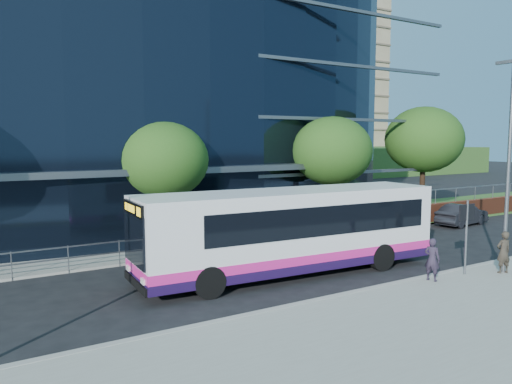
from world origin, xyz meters
TOP-DOWN VIEW (x-y plane):
  - ground at (0.00, 0.00)m, footprint 200.00×200.00m
  - pavement_near at (0.00, -5.00)m, footprint 80.00×8.00m
  - kerb at (0.00, -1.00)m, footprint 80.00×0.25m
  - yellow_line_outer at (0.00, -0.80)m, footprint 80.00×0.08m
  - yellow_line_inner at (0.00, -0.65)m, footprint 80.00×0.08m
  - far_forecourt at (-6.00, 11.00)m, footprint 50.00×8.00m
  - grass_verge at (24.00, 11.00)m, footprint 36.00×8.00m
  - glass_office at (-4.00, 20.85)m, footprint 44.00×23.10m
  - retaining_wall at (20.00, 7.30)m, footprint 34.00×0.40m
  - guard_railings at (-8.00, 7.00)m, footprint 24.00×0.05m
  - apartment_block at (32.00, 57.21)m, footprint 60.00×42.00m
  - street_sign at (4.50, -1.59)m, footprint 0.85×0.09m
  - tree_far_b at (-3.00, 9.50)m, footprint 4.29×4.29m
  - tree_far_c at (7.00, 9.00)m, footprint 4.62×4.62m
  - tree_far_d at (16.00, 10.00)m, footprint 5.28×5.28m
  - tree_dist_e at (24.00, 40.00)m, footprint 4.62×4.62m
  - tree_dist_f at (40.00, 42.00)m, footprint 4.29×4.29m
  - streetlight_east at (6.00, -2.17)m, footprint 0.15×0.77m
  - city_bus at (-0.64, 2.29)m, footprint 12.22×3.52m
  - parked_car at (14.61, 5.80)m, footprint 4.08×1.85m
  - pedestrian at (2.74, -1.50)m, footprint 0.51×0.64m
  - pedestrian_b at (5.89, -2.25)m, footprint 0.67×0.54m

SIDE VIEW (x-z plane):
  - ground at x=0.00m, z-range 0.00..0.00m
  - yellow_line_outer at x=0.00m, z-range 0.00..0.01m
  - yellow_line_inner at x=0.00m, z-range 0.00..0.01m
  - far_forecourt at x=-6.00m, z-range 0.00..0.10m
  - grass_verge at x=24.00m, z-range 0.00..0.12m
  - pavement_near at x=0.00m, z-range 0.00..0.15m
  - kerb at x=0.00m, z-range 0.00..0.16m
  - retaining_wall at x=20.00m, z-range -0.44..1.67m
  - parked_car at x=14.61m, z-range 0.00..1.30m
  - guard_railings at x=-8.00m, z-range 0.27..1.37m
  - pedestrian at x=2.74m, z-range 0.15..1.70m
  - pedestrian_b at x=5.89m, z-range 0.15..1.76m
  - city_bus at x=-0.64m, z-range 0.10..3.37m
  - street_sign at x=4.50m, z-range 0.75..3.55m
  - tree_far_b at x=-3.00m, z-range 1.19..7.23m
  - tree_dist_f at x=40.00m, z-range 1.19..7.23m
  - streetlight_east at x=6.00m, z-range 0.44..8.44m
  - tree_far_c at x=7.00m, z-range 1.28..7.79m
  - tree_dist_e at x=24.00m, z-range 1.28..7.79m
  - tree_far_d at x=16.00m, z-range 1.47..8.91m
  - glass_office at x=-4.00m, z-range 0.00..16.00m
  - apartment_block at x=32.00m, z-range -3.89..26.11m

